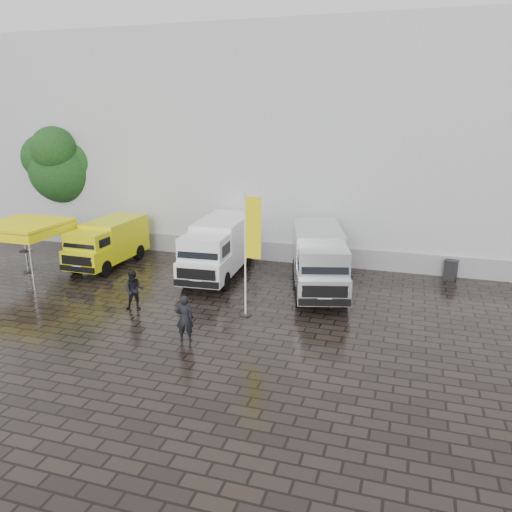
{
  "coord_description": "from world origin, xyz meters",
  "views": [
    {
      "loc": [
        6.13,
        -16.83,
        7.63
      ],
      "look_at": [
        0.16,
        2.2,
        1.91
      ],
      "focal_mm": 35.0,
      "sensor_mm": 36.0,
      "label": 1
    }
  ],
  "objects": [
    {
      "name": "person_tent",
      "position": [
        -4.15,
        -0.37,
        0.81
      ],
      "size": [
        0.96,
        0.86,
        1.63
      ],
      "primitive_type": "imported",
      "rotation": [
        0.0,
        0.0,
        0.37
      ],
      "color": "black",
      "rests_on": "ground"
    },
    {
      "name": "tree",
      "position": [
        -14.03,
        8.65,
        4.62
      ],
      "size": [
        4.01,
        4.09,
        7.2
      ],
      "color": "black",
      "rests_on": "ground"
    },
    {
      "name": "hall_plinth",
      "position": [
        2.0,
        7.95,
        0.5
      ],
      "size": [
        44.0,
        0.15,
        1.0
      ],
      "primitive_type": "cube",
      "color": "gray",
      "rests_on": "ground"
    },
    {
      "name": "flagpole",
      "position": [
        0.48,
        0.41,
        2.72
      ],
      "size": [
        0.88,
        0.5,
        4.88
      ],
      "color": "black",
      "rests_on": "ground"
    },
    {
      "name": "wheelie_bin",
      "position": [
        8.21,
        7.52,
        0.47
      ],
      "size": [
        0.71,
        0.71,
        0.94
      ],
      "primitive_type": "cube",
      "rotation": [
        0.0,
        0.0,
        -0.31
      ],
      "color": "black",
      "rests_on": "ground"
    },
    {
      "name": "van_white",
      "position": [
        -2.52,
        4.7,
        1.34
      ],
      "size": [
        2.45,
        6.3,
        2.68
      ],
      "primitive_type": null,
      "rotation": [
        0.0,
        0.0,
        0.06
      ],
      "color": "white",
      "rests_on": "ground"
    },
    {
      "name": "canopy_tent",
      "position": [
        -11.41,
        2.02,
        2.47
      ],
      "size": [
        3.44,
        3.44,
        2.62
      ],
      "color": "silver",
      "rests_on": "ground"
    },
    {
      "name": "person_front",
      "position": [
        -0.97,
        -2.39,
        0.83
      ],
      "size": [
        0.7,
        0.57,
        1.66
      ],
      "primitive_type": "imported",
      "rotation": [
        0.0,
        0.0,
        3.46
      ],
      "color": "black",
      "rests_on": "ground"
    },
    {
      "name": "ground",
      "position": [
        0.0,
        0.0,
        0.0
      ],
      "size": [
        120.0,
        120.0,
        0.0
      ],
      "primitive_type": "plane",
      "color": "black",
      "rests_on": "ground"
    },
    {
      "name": "exhibition_hall",
      "position": [
        2.0,
        16.0,
        6.0
      ],
      "size": [
        44.0,
        16.0,
        12.0
      ],
      "primitive_type": "cube",
      "color": "silver",
      "rests_on": "ground"
    },
    {
      "name": "van_silver",
      "position": [
        2.46,
        4.12,
        1.34
      ],
      "size": [
        3.62,
        6.53,
        2.69
      ],
      "primitive_type": null,
      "rotation": [
        0.0,
        0.0,
        0.26
      ],
      "color": "silver",
      "rests_on": "ground"
    },
    {
      "name": "cocktail_table",
      "position": [
        -11.81,
        2.37,
        0.55
      ],
      "size": [
        0.6,
        0.6,
        1.1
      ],
      "primitive_type": "cylinder",
      "color": "black",
      "rests_on": "ground"
    },
    {
      "name": "van_yellow",
      "position": [
        -8.55,
        4.51,
        1.16
      ],
      "size": [
        1.99,
        5.04,
        2.31
      ],
      "primitive_type": null,
      "rotation": [
        0.0,
        0.0,
        -0.01
      ],
      "color": "#E3E50C",
      "rests_on": "ground"
    }
  ]
}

